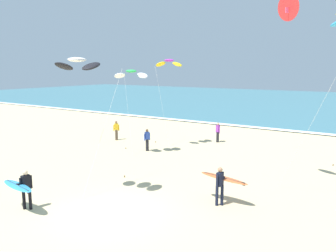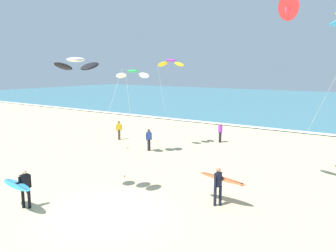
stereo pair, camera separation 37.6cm
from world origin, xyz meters
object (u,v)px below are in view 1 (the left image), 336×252
at_px(kite_arc_emerald_far, 131,74).
at_px(kite_arc_ivory_high, 77,64).
at_px(bystander_purple_top, 218,132).
at_px(surfer_lead, 22,186).
at_px(bystander_yellow_top, 116,130).
at_px(kite_delta_scarlet_near, 289,8).
at_px(bystander_blue_top, 147,140).
at_px(kite_arc_violet_close, 169,63).
at_px(surfer_trailing, 222,181).

distance_m(kite_arc_emerald_far, kite_arc_ivory_high, 7.97).
height_order(kite_arc_emerald_far, bystander_purple_top, kite_arc_emerald_far).
xyz_separation_m(surfer_lead, bystander_yellow_top, (-6.39, 12.79, -0.23)).
distance_m(kite_arc_ivory_high, bystander_yellow_top, 13.93).
xyz_separation_m(kite_delta_scarlet_near, kite_arc_emerald_far, (-10.10, 0.85, -3.09)).
xyz_separation_m(surfer_lead, bystander_blue_top, (-2.01, 11.20, -0.23)).
height_order(surfer_lead, kite_arc_violet_close, kite_arc_violet_close).
bearing_deg(surfer_trailing, bystander_blue_top, 144.93).
xyz_separation_m(kite_arc_ivory_high, bystander_purple_top, (-0.14, 14.36, -5.20)).
bearing_deg(bystander_blue_top, kite_delta_scarlet_near, -13.81).
bearing_deg(bystander_yellow_top, kite_arc_ivory_high, -54.63).
xyz_separation_m(kite_arc_emerald_far, bystander_blue_top, (0.02, 1.63, -4.66)).
height_order(surfer_lead, kite_delta_scarlet_near, kite_delta_scarlet_near).
bearing_deg(kite_arc_ivory_high, bystander_yellow_top, 125.37).
height_order(kite_arc_violet_close, bystander_yellow_top, kite_arc_violet_close).
distance_m(surfer_trailing, bystander_purple_top, 12.74).
bearing_deg(bystander_yellow_top, kite_delta_scarlet_near, -15.74).
height_order(surfer_lead, kite_arc_ivory_high, kite_arc_ivory_high).
bearing_deg(kite_delta_scarlet_near, kite_arc_violet_close, 155.27).
distance_m(surfer_trailing, bystander_yellow_top, 15.02).
xyz_separation_m(kite_arc_violet_close, bystander_blue_top, (-0.63, -1.87, -5.41)).
relative_size(surfer_lead, kite_arc_ivory_high, 0.32).
relative_size(surfer_trailing, kite_arc_emerald_far, 0.39).
xyz_separation_m(kite_delta_scarlet_near, bystander_blue_top, (-10.09, 2.48, -7.74)).
bearing_deg(surfer_trailing, kite_arc_violet_close, 135.17).
bearing_deg(bystander_purple_top, surfer_trailing, -63.87).
bearing_deg(kite_arc_ivory_high, kite_arc_emerald_far, 113.12).
xyz_separation_m(kite_arc_ivory_high, bystander_yellow_top, (-7.48, 10.53, -5.20)).
xyz_separation_m(kite_arc_emerald_far, kite_arc_ivory_high, (3.12, -7.31, 0.54)).
relative_size(kite_arc_violet_close, bystander_yellow_top, 4.10).
xyz_separation_m(bystander_yellow_top, bystander_purple_top, (7.34, 3.82, 0.00)).
bearing_deg(bystander_blue_top, surfer_lead, -79.82).
distance_m(surfer_trailing, kite_arc_ivory_high, 7.95).
bearing_deg(surfer_trailing, kite_arc_ivory_high, -151.91).
distance_m(kite_arc_emerald_far, kite_arc_violet_close, 3.64).
xyz_separation_m(surfer_trailing, bystander_yellow_top, (-12.95, 7.61, -0.23)).
height_order(kite_arc_emerald_far, kite_arc_ivory_high, kite_arc_ivory_high).
relative_size(surfer_trailing, kite_arc_violet_close, 0.35).
distance_m(kite_arc_violet_close, bystander_blue_top, 5.76).
distance_m(kite_arc_ivory_high, kite_arc_violet_close, 11.09).
relative_size(kite_delta_scarlet_near, kite_arc_emerald_far, 1.60).
distance_m(bystander_yellow_top, bystander_blue_top, 4.66).
bearing_deg(kite_delta_scarlet_near, bystander_blue_top, 166.19).
distance_m(bystander_purple_top, bystander_blue_top, 6.18).
bearing_deg(surfer_trailing, bystander_purple_top, 116.13).
bearing_deg(bystander_blue_top, kite_arc_ivory_high, -70.86).
xyz_separation_m(surfer_lead, kite_arc_emerald_far, (-2.03, 9.57, 4.43)).
xyz_separation_m(surfer_trailing, bystander_purple_top, (-5.61, 11.44, -0.23)).
distance_m(kite_delta_scarlet_near, kite_arc_ivory_high, 9.85).
bearing_deg(bystander_yellow_top, surfer_lead, -63.47).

